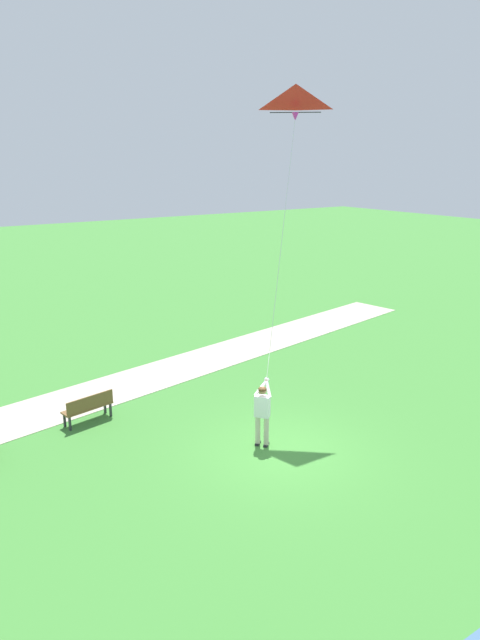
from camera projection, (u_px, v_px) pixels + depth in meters
ground_plane at (280, 450)px, 15.06m from camera, size 120.00×120.00×0.00m
walkway_path at (117, 388)px, 19.17m from camera, size 8.21×31.90×0.02m
person_kite_flyer at (262, 410)px, 15.06m from camera, size 0.57×0.61×1.83m
flying_kite at (295, 104)px, 15.44m from camera, size 2.17×2.73×7.68m
park_bench_near_walkway at (89, 406)px, 16.54m from camera, size 0.71×1.56×0.88m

